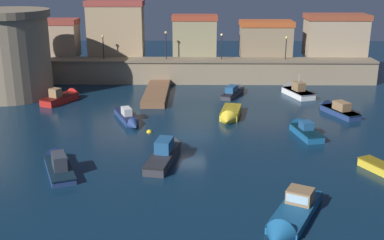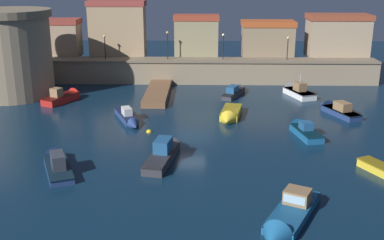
{
  "view_description": "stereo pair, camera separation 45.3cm",
  "coord_description": "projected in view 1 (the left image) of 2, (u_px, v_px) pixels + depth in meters",
  "views": [
    {
      "loc": [
        0.56,
        -39.76,
        14.14
      ],
      "look_at": [
        0.0,
        3.22,
        0.51
      ],
      "focal_mm": 44.68,
      "sensor_mm": 36.0,
      "label": 1
    },
    {
      "loc": [
        1.01,
        -39.75,
        14.14
      ],
      "look_at": [
        0.0,
        3.22,
        0.51
      ],
      "focal_mm": 44.68,
      "sensor_mm": 36.0,
      "label": 2
    }
  ],
  "objects": [
    {
      "name": "moored_boat_10",
      "position": [
        57.0,
        162.0,
        35.51
      ],
      "size": [
        4.05,
        6.75,
        2.08
      ],
      "rotation": [
        0.0,
        0.0,
        1.97
      ],
      "color": "navy",
      "rests_on": "ground"
    },
    {
      "name": "moored_boat_8",
      "position": [
        290.0,
        218.0,
        27.63
      ],
      "size": [
        4.88,
        7.22,
        2.0
      ],
      "rotation": [
        0.0,
        0.0,
        -2.04
      ],
      "color": "#195689",
      "rests_on": "ground"
    },
    {
      "name": "quay_lamp_3",
      "position": [
        286.0,
        44.0,
        60.73
      ],
      "size": [
        0.32,
        0.32,
        2.93
      ],
      "color": "black",
      "rests_on": "quay_wall"
    },
    {
      "name": "quay_wall",
      "position": [
        194.0,
        71.0,
        61.93
      ],
      "size": [
        46.55,
        3.32,
        3.05
      ],
      "color": "gray",
      "rests_on": "ground"
    },
    {
      "name": "moored_boat_1",
      "position": [
        64.0,
        97.0,
        53.4
      ],
      "size": [
        3.95,
        5.84,
        2.13
      ],
      "rotation": [
        0.0,
        0.0,
        1.12
      ],
      "color": "red",
      "rests_on": "ground"
    },
    {
      "name": "quay_lamp_1",
      "position": [
        166.0,
        41.0,
        60.81
      ],
      "size": [
        0.32,
        0.32,
        3.55
      ],
      "color": "black",
      "rests_on": "quay_wall"
    },
    {
      "name": "fortress_tower",
      "position": [
        10.0,
        53.0,
        54.1
      ],
      "size": [
        9.67,
        9.67,
        9.87
      ],
      "color": "gray",
      "rests_on": "ground"
    },
    {
      "name": "pier_dock",
      "position": [
        157.0,
        93.0,
        55.66
      ],
      "size": [
        2.6,
        11.0,
        0.7
      ],
      "color": "brown",
      "rests_on": "ground"
    },
    {
      "name": "moored_boat_2",
      "position": [
        335.0,
        109.0,
        49.01
      ],
      "size": [
        3.62,
        6.07,
        1.86
      ],
      "rotation": [
        0.0,
        0.0,
        1.96
      ],
      "color": "navy",
      "rests_on": "ground"
    },
    {
      "name": "ground_plane",
      "position": [
        192.0,
        137.0,
        42.18
      ],
      "size": [
        118.21,
        118.21,
        0.0
      ],
      "primitive_type": "plane",
      "color": "#0C2338"
    },
    {
      "name": "moored_boat_9",
      "position": [
        235.0,
        91.0,
        56.2
      ],
      "size": [
        3.52,
        6.34,
        1.53
      ],
      "rotation": [
        0.0,
        0.0,
        1.17
      ],
      "color": "#333338",
      "rests_on": "ground"
    },
    {
      "name": "moored_boat_4",
      "position": [
        230.0,
        115.0,
        47.15
      ],
      "size": [
        2.68,
        5.85,
        1.64
      ],
      "rotation": [
        0.0,
        0.0,
        -1.75
      ],
      "color": "gold",
      "rests_on": "ground"
    },
    {
      "name": "moored_boat_7",
      "position": [
        128.0,
        118.0,
        46.08
      ],
      "size": [
        3.55,
        6.37,
        1.57
      ],
      "rotation": [
        0.0,
        0.0,
        -1.17
      ],
      "color": "navy",
      "rests_on": "ground"
    },
    {
      "name": "old_town_backdrop",
      "position": [
        210.0,
        35.0,
        63.78
      ],
      "size": [
        44.41,
        4.44,
        7.4
      ],
      "color": "tan",
      "rests_on": "ground"
    },
    {
      "name": "moored_boat_6",
      "position": [
        303.0,
        129.0,
        42.89
      ],
      "size": [
        2.54,
        5.49,
        1.73
      ],
      "rotation": [
        0.0,
        0.0,
        1.77
      ],
      "color": "#195689",
      "rests_on": "ground"
    },
    {
      "name": "mooring_buoy_0",
      "position": [
        149.0,
        132.0,
        43.28
      ],
      "size": [
        0.5,
        0.5,
        0.5
      ],
      "primitive_type": "sphere",
      "color": "yellow",
      "rests_on": "ground"
    },
    {
      "name": "moored_boat_11",
      "position": [
        294.0,
        90.0,
        56.28
      ],
      "size": [
        3.64,
        6.02,
        3.15
      ],
      "rotation": [
        0.0,
        0.0,
        1.91
      ],
      "color": "white",
      "rests_on": "ground"
    },
    {
      "name": "moored_boat_3",
      "position": [
        166.0,
        151.0,
        37.37
      ],
      "size": [
        2.76,
        7.38,
        2.07
      ],
      "rotation": [
        0.0,
        0.0,
        1.4
      ],
      "color": "#333338",
      "rests_on": "ground"
    },
    {
      "name": "quay_lamp_2",
      "position": [
        222.0,
        42.0,
        60.76
      ],
      "size": [
        0.32,
        0.32,
        3.29
      ],
      "color": "black",
      "rests_on": "quay_wall"
    },
    {
      "name": "quay_lamp_0",
      "position": [
        103.0,
        43.0,
        60.99
      ],
      "size": [
        0.32,
        0.32,
        3.06
      ],
      "color": "black",
      "rests_on": "quay_wall"
    }
  ]
}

